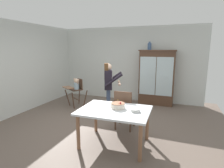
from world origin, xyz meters
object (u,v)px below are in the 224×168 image
at_px(dining_table, 115,114).
at_px(serving_bowl, 135,110).
at_px(ceramic_vase, 149,46).
at_px(dining_chair_far_side, 124,107).
at_px(adult_person, 109,84).
at_px(china_cabinet, 157,77).
at_px(birthday_cake, 118,106).
at_px(high_chair_with_toddler, 76,87).

xyz_separation_m(dining_table, serving_bowl, (0.41, 0.03, 0.12)).
distance_m(ceramic_vase, dining_table, 3.37).
height_order(ceramic_vase, dining_chair_far_side, ceramic_vase).
distance_m(adult_person, dining_chair_far_side, 0.99).
bearing_deg(china_cabinet, dining_chair_far_side, -100.61).
bearing_deg(ceramic_vase, birthday_cake, -91.94).
bearing_deg(birthday_cake, adult_person, 119.21).
distance_m(serving_bowl, dining_chair_far_side, 0.84).
relative_size(china_cabinet, serving_bowl, 10.44).
relative_size(high_chair_with_toddler, dining_table, 0.68).
height_order(china_cabinet, dining_chair_far_side, china_cabinet).
bearing_deg(birthday_cake, dining_table, -109.53).
bearing_deg(adult_person, dining_table, -174.83).
distance_m(high_chair_with_toddler, birthday_cake, 2.74).
xyz_separation_m(china_cabinet, birthday_cake, (-0.39, -2.99, -0.15)).
bearing_deg(dining_chair_far_side, birthday_cake, 95.54).
bearing_deg(birthday_cake, serving_bowl, -10.84).
distance_m(ceramic_vase, dining_chair_far_side, 2.78).
xyz_separation_m(adult_person, dining_table, (0.66, -1.35, -0.32)).
height_order(ceramic_vase, serving_bowl, ceramic_vase).
height_order(china_cabinet, ceramic_vase, ceramic_vase).
distance_m(china_cabinet, birthday_cake, 3.01).
distance_m(china_cabinet, dining_table, 3.13).
height_order(china_cabinet, high_chair_with_toddler, china_cabinet).
height_order(high_chair_with_toddler, adult_person, adult_person).
bearing_deg(serving_bowl, high_chair_with_toddler, 142.99).
relative_size(high_chair_with_toddler, dining_chair_far_side, 0.99).
relative_size(dining_table, serving_bowl, 7.78).
distance_m(china_cabinet, high_chair_with_toddler, 2.76).
bearing_deg(birthday_cake, china_cabinet, 82.65).
xyz_separation_m(adult_person, birthday_cake, (0.70, -1.25, -0.17)).
relative_size(high_chair_with_toddler, serving_bowl, 5.28).
bearing_deg(ceramic_vase, high_chair_with_toddler, -151.02).
bearing_deg(china_cabinet, dining_table, -97.76).
distance_m(high_chair_with_toddler, serving_bowl, 3.08).
bearing_deg(china_cabinet, serving_bowl, -90.17).
distance_m(dining_table, birthday_cake, 0.18).
xyz_separation_m(ceramic_vase, dining_chair_far_side, (-0.16, -2.37, -1.44)).
distance_m(dining_table, dining_chair_far_side, 0.72).
distance_m(ceramic_vase, serving_bowl, 3.31).
xyz_separation_m(ceramic_vase, serving_bowl, (0.27, -3.06, -1.23)).
relative_size(adult_person, serving_bowl, 8.50).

